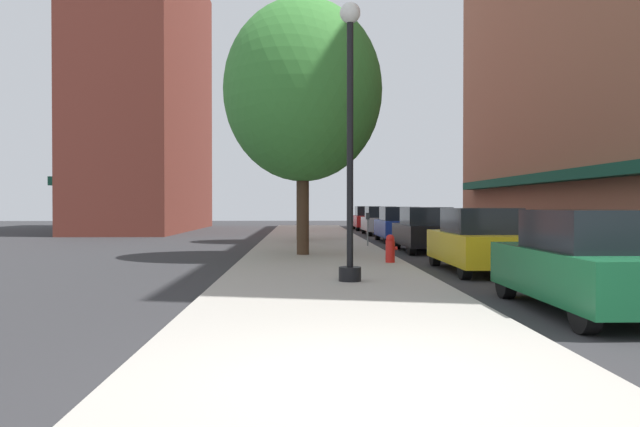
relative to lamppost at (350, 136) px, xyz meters
The scene contains 14 objects.
ground_plane 11.70m from the lamppost, 71.59° to the left, with size 90.00×90.00×0.00m, color #2D2D30.
sidewalk_slab 12.10m from the lamppost, 92.19° to the left, with size 4.80×50.00×0.12m, color #A8A399.
building_far_background 32.37m from the lamppost, 111.11° to the left, with size 6.80×18.00×18.50m.
lamppost is the anchor object (origin of this frame).
fire_hydrant 5.22m from the lamppost, 70.79° to the left, with size 0.33×0.26×0.79m.
parking_meter_near 11.68m from the lamppost, 81.96° to the left, with size 0.14×0.09×1.31m.
tree_near 15.78m from the lamppost, 93.85° to the left, with size 3.87×3.87×7.22m.
tree_mid 7.54m from the lamppost, 97.83° to the left, with size 5.16×5.16×8.33m.
car_green 5.45m from the lamppost, 43.45° to the right, with size 1.80×4.30×1.66m.
car_yellow 5.09m from the lamppost, 37.70° to the left, with size 1.80×4.30×1.66m.
car_black 10.60m from the lamppost, 69.88° to the left, with size 1.80×4.30×1.66m.
car_blue 16.53m from the lamppost, 77.46° to the left, with size 1.80×4.30×1.66m.
car_silver 23.21m from the lamppost, 81.15° to the left, with size 1.80×4.30×1.66m.
car_red 30.14m from the lamppost, 83.21° to the left, with size 1.80×4.30×1.66m.
Camera 1 is at (-0.59, -5.77, 1.73)m, focal length 34.77 mm.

